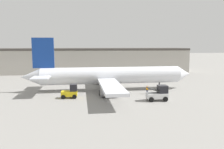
% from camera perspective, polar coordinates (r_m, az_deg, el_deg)
% --- Properties ---
extents(ground_plane, '(400.00, 400.00, 0.00)m').
position_cam_1_polar(ground_plane, '(45.30, 0.00, -4.00)').
color(ground_plane, gray).
extents(terminal_building, '(73.30, 12.31, 8.14)m').
position_cam_1_polar(terminal_building, '(75.50, -8.37, 3.73)').
color(terminal_building, '#ADA89E').
rests_on(terminal_building, ground_plane).
extents(airplane, '(34.89, 31.23, 10.61)m').
position_cam_1_polar(airplane, '(44.68, -1.19, -0.32)').
color(airplane, silver).
rests_on(airplane, ground_plane).
extents(ground_crew_worker, '(0.36, 0.36, 1.62)m').
position_cam_1_polar(ground_crew_worker, '(41.95, 9.17, -3.84)').
color(ground_crew_worker, '#1E2338').
rests_on(ground_crew_worker, ground_plane).
extents(baggage_tug, '(2.78, 1.88, 2.44)m').
position_cam_1_polar(baggage_tug, '(38.82, -10.75, -4.48)').
color(baggage_tug, yellow).
rests_on(baggage_tug, ground_plane).
extents(belt_loader_truck, '(3.43, 2.16, 2.56)m').
position_cam_1_polar(belt_loader_truck, '(37.20, 12.03, -4.86)').
color(belt_loader_truck, silver).
rests_on(belt_loader_truck, ground_plane).
extents(pushback_tug, '(3.69, 3.21, 2.23)m').
position_cam_1_polar(pushback_tug, '(39.56, -0.39, -4.18)').
color(pushback_tug, '#2D2D33').
rests_on(pushback_tug, ground_plane).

